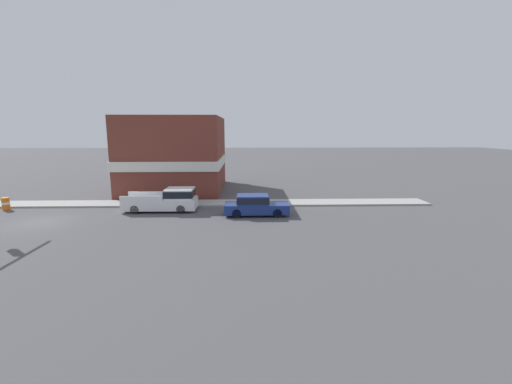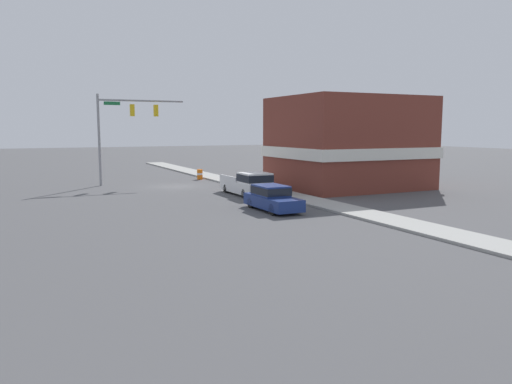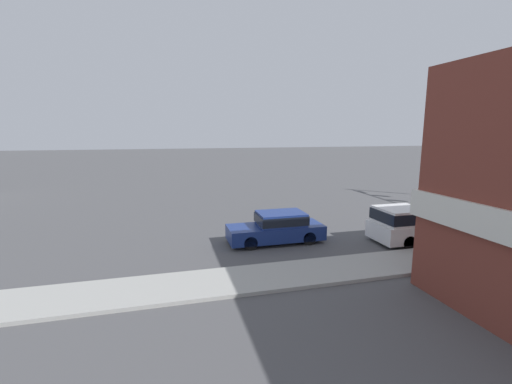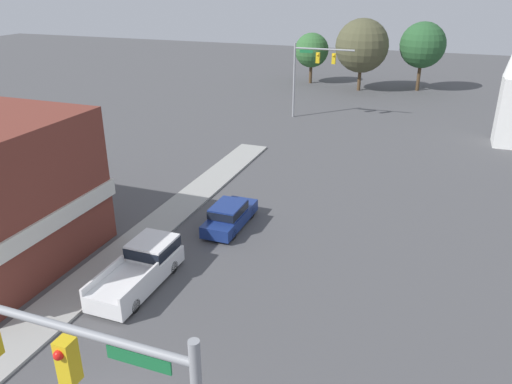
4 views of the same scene
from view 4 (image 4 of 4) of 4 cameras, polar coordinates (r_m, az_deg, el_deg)
The scene contains 6 objects.
far_signal_assembly at distance 53.06m, azimuth 6.34°, elevation 14.14°, with size 6.23×0.49×7.72m.
car_lead at distance 29.84m, azimuth -3.05°, elevation -2.61°, with size 1.79×4.79×1.54m.
pickup_truck_parked at distance 25.20m, azimuth -12.84°, elevation -8.24°, with size 2.09×5.63×1.79m.
backdrop_tree_left_far at distance 72.56m, azimuth 6.38°, elevation 15.80°, with size 4.70×4.70×6.91m.
backdrop_tree_left_mid at distance 68.40m, azimuth 12.02°, elevation 16.04°, with size 6.82×6.82×9.18m.
backdrop_tree_center at distance 70.27m, azimuth 18.51°, elevation 15.64°, with size 5.82×5.82×8.78m.
Camera 4 is at (9.25, -9.58, 13.81)m, focal length 35.00 mm.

